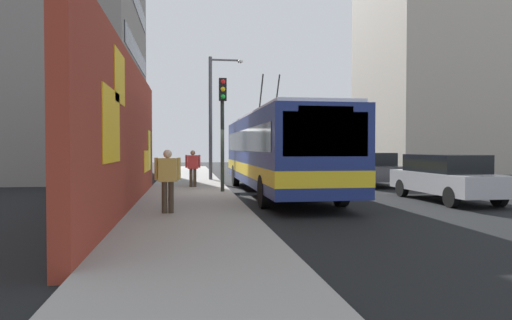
# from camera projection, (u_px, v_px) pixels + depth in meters

# --- Properties ---
(ground_plane) EXTENTS (80.00, 80.00, 0.00)m
(ground_plane) POSITION_uv_depth(u_px,v_px,m) (231.00, 195.00, 17.28)
(ground_plane) COLOR black
(sidewalk_slab) EXTENTS (48.00, 3.20, 0.15)m
(sidewalk_slab) POSITION_uv_depth(u_px,v_px,m) (189.00, 194.00, 17.03)
(sidewalk_slab) COLOR gray
(sidewalk_slab) RESTS_ON ground_plane
(graffiti_wall) EXTENTS (14.17, 0.32, 4.34)m
(graffiti_wall) POSITION_uv_depth(u_px,v_px,m) (128.00, 135.00, 12.84)
(graffiti_wall) COLOR maroon
(graffiti_wall) RESTS_ON ground_plane
(building_far_left) EXTENTS (13.06, 9.01, 15.62)m
(building_far_left) POSITION_uv_depth(u_px,v_px,m) (60.00, 48.00, 27.02)
(building_far_left) COLOR gray
(building_far_left) RESTS_ON ground_plane
(building_far_right) EXTENTS (9.76, 9.32, 17.62)m
(building_far_right) POSITION_uv_depth(u_px,v_px,m) (433.00, 57.00, 34.53)
(building_far_right) COLOR #B2A899
(building_far_right) RESTS_ON ground_plane
(city_bus) EXTENTS (12.55, 2.67, 4.88)m
(city_bus) POSITION_uv_depth(u_px,v_px,m) (277.00, 150.00, 17.59)
(city_bus) COLOR navy
(city_bus) RESTS_ON ground_plane
(parked_car_silver) EXTENTS (4.79, 1.80, 1.58)m
(parked_car_silver) POSITION_uv_depth(u_px,v_px,m) (446.00, 177.00, 15.28)
(parked_car_silver) COLOR #B7B7BC
(parked_car_silver) RESTS_ON ground_plane
(parked_car_dark_gray) EXTENTS (4.46, 1.87, 1.58)m
(parked_car_dark_gray) POSITION_uv_depth(u_px,v_px,m) (369.00, 168.00, 21.66)
(parked_car_dark_gray) COLOR #38383D
(parked_car_dark_gray) RESTS_ON ground_plane
(parked_car_champagne) EXTENTS (4.30, 1.89, 1.58)m
(parked_car_champagne) POSITION_uv_depth(u_px,v_px,m) (331.00, 164.00, 27.36)
(parked_car_champagne) COLOR #C6B793
(parked_car_champagne) RESTS_ON ground_plane
(parked_car_white) EXTENTS (4.60, 1.80, 1.58)m
(parked_car_white) POSITION_uv_depth(u_px,v_px,m) (308.00, 161.00, 32.59)
(parked_car_white) COLOR white
(parked_car_white) RESTS_ON ground_plane
(pedestrian_midblock) EXTENTS (0.22, 0.64, 1.56)m
(pedestrian_midblock) POSITION_uv_depth(u_px,v_px,m) (193.00, 166.00, 19.15)
(pedestrian_midblock) COLOR #3F3326
(pedestrian_midblock) RESTS_ON sidewalk_slab
(pedestrian_near_wall) EXTENTS (0.22, 0.66, 1.61)m
(pedestrian_near_wall) POSITION_uv_depth(u_px,v_px,m) (168.00, 176.00, 11.42)
(pedestrian_near_wall) COLOR #3F3326
(pedestrian_near_wall) RESTS_ON sidewalk_slab
(traffic_light) EXTENTS (0.49, 0.28, 4.29)m
(traffic_light) POSITION_uv_depth(u_px,v_px,m) (223.00, 115.00, 16.96)
(traffic_light) COLOR #2D382D
(traffic_light) RESTS_ON sidewalk_slab
(street_lamp) EXTENTS (0.44, 1.81, 6.44)m
(street_lamp) POSITION_uv_depth(u_px,v_px,m) (214.00, 109.00, 23.67)
(street_lamp) COLOR #4C4C51
(street_lamp) RESTS_ON sidewalk_slab
(curbside_puddle) EXTENTS (1.25, 1.25, 0.00)m
(curbside_puddle) POSITION_uv_depth(u_px,v_px,m) (246.00, 194.00, 17.61)
(curbside_puddle) COLOR black
(curbside_puddle) RESTS_ON ground_plane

